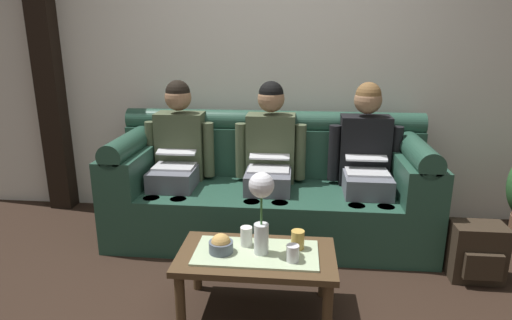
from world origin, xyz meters
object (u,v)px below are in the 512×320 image
snack_bowl (221,245)px  couch (269,190)px  coffee_table (256,261)px  flower_vase (261,202)px  cup_near_right (246,236)px  person_left (177,153)px  cup_near_left (293,253)px  person_right (366,158)px  person_middle (270,155)px  backpack_right (477,253)px  cup_far_center (298,240)px

snack_bowl → couch: bearing=79.7°
coffee_table → flower_vase: size_ratio=1.89×
flower_vase → cup_near_right: (-0.09, 0.08, -0.25)m
person_left → snack_bowl: size_ratio=8.92×
snack_bowl → cup_near_left: snack_bowl is taller
person_right → snack_bowl: bearing=-130.9°
couch → person_middle: (0.00, -0.00, 0.29)m
person_middle → backpack_right: 1.58m
coffee_table → person_left: bearing=124.9°
person_middle → cup_near_left: bearing=-79.8°
couch → snack_bowl: bearing=-100.3°
cup_near_right → cup_far_center: size_ratio=1.05×
coffee_table → person_right: bearing=55.1°
person_middle → flower_vase: person_middle is taller
person_left → cup_near_left: 1.49m
couch → coffee_table: 1.06m
snack_bowl → backpack_right: 1.70m
cup_near_right → cup_far_center: 0.30m
cup_far_center → backpack_right: bearing=20.2°
couch → backpack_right: size_ratio=6.37×
person_right → cup_far_center: 1.13m
person_left → cup_far_center: (0.97, -0.99, -0.22)m
person_middle → cup_near_left: (0.21, -1.14, -0.23)m
cup_far_center → backpack_right: (1.17, 0.43, -0.25)m
person_right → coffee_table: 1.33m
person_middle → cup_near_right: bearing=-93.8°
person_middle → snack_bowl: (-0.20, -1.08, -0.23)m
coffee_table → cup_near_right: bearing=131.9°
person_left → coffee_table: 1.33m
person_right → backpack_right: size_ratio=3.19×
couch → flower_vase: bearing=-88.5°
cup_near_right → flower_vase: bearing=-41.1°
coffee_table → backpack_right: size_ratio=2.33×
coffee_table → cup_near_left: bearing=-22.0°
cup_near_left → snack_bowl: bearing=171.5°
couch → coffee_table: (0.00, -1.06, -0.04)m
person_left → person_right: (1.47, 0.00, -0.00)m
person_middle → flower_vase: (0.03, -1.06, 0.03)m
coffee_table → flower_vase: (0.03, -0.01, 0.37)m
cup_far_center → person_middle: bearing=103.2°
person_left → person_right: 1.47m
person_middle → flower_vase: 1.06m
cup_near_right → person_right: bearing=50.8°
coffee_table → cup_far_center: cup_far_center is taller
snack_bowl → cup_near_left: (0.40, -0.06, 0.00)m
person_middle → cup_far_center: (0.23, -0.99, -0.22)m
snack_bowl → cup_far_center: snack_bowl is taller
person_middle → snack_bowl: size_ratio=8.92×
person_left → cup_near_right: 1.21m
coffee_table → cup_near_right: cup_near_right is taller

